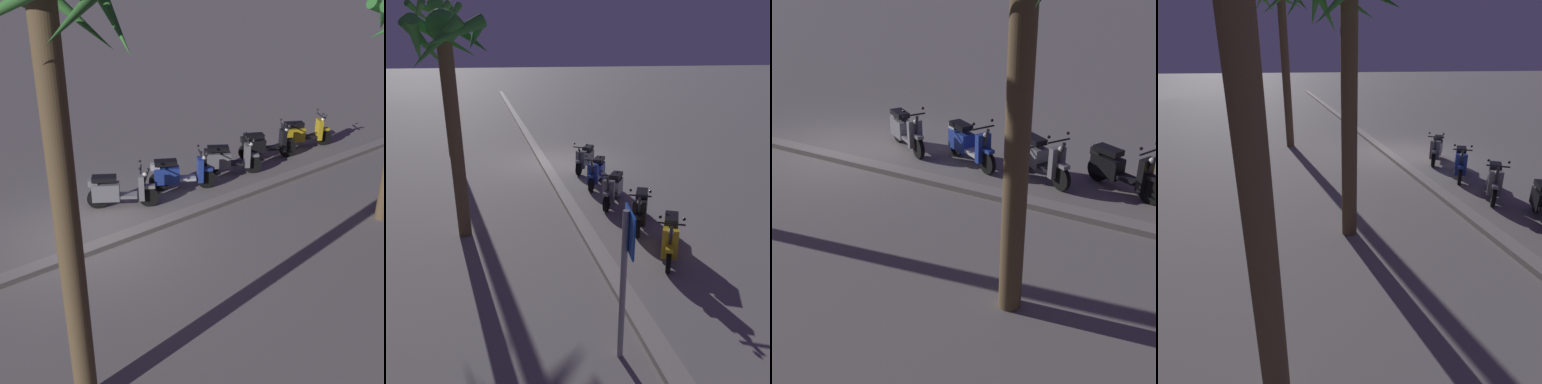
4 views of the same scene
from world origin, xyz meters
TOP-DOWN VIEW (x-y plane):
  - ground_plane at (0.00, 0.00)m, footprint 200.00×200.00m
  - curb_strip at (0.00, 0.54)m, footprint 60.00×0.36m
  - scooter_yellow_last_in_row at (-8.25, -1.01)m, footprint 1.61×0.96m
  - scooter_black_mid_centre at (-6.51, -1.02)m, footprint 1.69×0.96m
  - scooter_grey_far_back at (-4.87, -0.82)m, footprint 1.51×1.06m
  - scooter_blue_tail_end at (-3.09, -0.84)m, footprint 1.64×1.02m
  - scooter_grey_mid_front at (-1.28, -0.92)m, footprint 1.57×1.09m
  - crossing_sign at (-10.95, 1.12)m, footprint 0.60×0.16m
  - palm_tree_near_sign at (2.30, 4.26)m, footprint 2.24×2.27m
  - palm_tree_by_mall_entrance at (-6.07, 3.50)m, footprint 2.00×1.95m

SIDE VIEW (x-z plane):
  - ground_plane at x=0.00m, z-range 0.00..0.00m
  - curb_strip at x=0.00m, z-range 0.00..0.12m
  - scooter_black_mid_centre at x=-6.51m, z-range -0.14..1.03m
  - scooter_yellow_last_in_row at x=-8.25m, z-range -0.14..1.04m
  - scooter_grey_far_back at x=-4.87m, z-range -0.13..1.04m
  - scooter_grey_mid_front at x=-1.28m, z-range -0.12..1.05m
  - scooter_blue_tail_end at x=-3.09m, z-range -0.12..1.05m
  - crossing_sign at x=-10.95m, z-range 0.30..2.70m
  - palm_tree_by_mall_entrance at x=-6.07m, z-range 1.39..6.60m
  - palm_tree_near_sign at x=2.30m, z-range 1.61..7.98m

